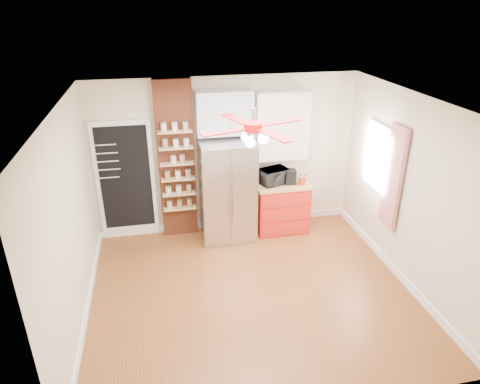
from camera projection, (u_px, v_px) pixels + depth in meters
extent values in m
plane|color=brown|center=(251.00, 292.00, 6.10)|extent=(4.50, 4.50, 0.00)
plane|color=white|center=(254.00, 104.00, 4.97)|extent=(4.50, 4.50, 0.00)
cube|color=beige|center=(226.00, 156.00, 7.31)|extent=(4.50, 0.02, 2.70)
cube|color=beige|center=(304.00, 308.00, 3.75)|extent=(4.50, 0.02, 2.70)
cube|color=beige|center=(70.00, 225.00, 5.12)|extent=(0.02, 4.00, 2.70)
cube|color=beige|center=(410.00, 193.00, 5.94)|extent=(0.02, 4.00, 2.70)
cube|color=white|center=(126.00, 178.00, 7.08)|extent=(0.95, 0.04, 1.95)
cube|color=black|center=(126.00, 178.00, 7.06)|extent=(0.82, 0.02, 1.78)
cube|color=brown|center=(176.00, 161.00, 7.09)|extent=(0.60, 0.16, 2.70)
cube|color=#BCBCC1|center=(227.00, 190.00, 7.17)|extent=(0.90, 0.70, 1.75)
cube|color=white|center=(224.00, 113.00, 6.81)|extent=(0.90, 0.35, 0.70)
cube|color=red|center=(281.00, 207.00, 7.58)|extent=(0.90, 0.60, 0.86)
cube|color=tan|center=(282.00, 184.00, 7.39)|extent=(0.94, 0.64, 0.04)
cube|color=white|center=(281.00, 125.00, 7.13)|extent=(0.90, 0.30, 1.15)
cube|color=white|center=(379.00, 158.00, 6.66)|extent=(0.04, 0.75, 1.05)
cube|color=red|center=(393.00, 177.00, 6.20)|extent=(0.06, 0.40, 1.55)
cylinder|color=silver|center=(254.00, 117.00, 5.03)|extent=(0.05, 0.05, 0.20)
cylinder|color=#9D090A|center=(254.00, 127.00, 5.08)|extent=(0.24, 0.24, 0.10)
sphere|color=white|center=(253.00, 139.00, 5.15)|extent=(0.13, 0.13, 0.13)
imported|color=black|center=(274.00, 176.00, 7.31)|extent=(0.56, 0.47, 0.27)
cube|color=black|center=(291.00, 177.00, 7.32)|extent=(0.19, 0.20, 0.25)
cylinder|color=#AB2B09|center=(302.00, 181.00, 7.29)|extent=(0.12, 0.12, 0.14)
cylinder|color=#B60A2D|center=(303.00, 178.00, 7.42)|extent=(0.13, 0.13, 0.14)
cylinder|color=beige|center=(173.00, 159.00, 6.91)|extent=(0.11, 0.11, 0.13)
cylinder|color=#92714A|center=(182.00, 158.00, 6.96)|extent=(0.11, 0.11, 0.12)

